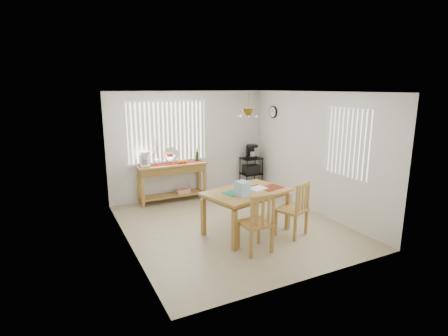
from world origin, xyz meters
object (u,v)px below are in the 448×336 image
dining_table (247,196)px  chair_left (257,223)px  cart_items (251,152)px  chair_right (294,209)px  wire_cart (251,171)px  sideboard (173,173)px

dining_table → chair_left: size_ratio=1.67×
cart_items → chair_left: 3.70m
cart_items → chair_right: bearing=-106.0°
wire_cart → chair_left: bearing=-119.5°
chair_left → chair_right: (0.96, 0.26, 0.00)m
sideboard → wire_cart: 2.18m
chair_right → chair_left: bearing=-164.7°
wire_cart → chair_left: 3.65m
wire_cart → dining_table: 2.86m
sideboard → chair_left: size_ratio=1.59×
sideboard → chair_left: chair_left is taller
sideboard → chair_left: bearing=-83.4°
sideboard → chair_right: 3.21m
wire_cart → chair_left: (-1.80, -3.18, -0.02)m
cart_items → dining_table: size_ratio=0.21×
chair_right → sideboard: bearing=114.5°
cart_items → chair_left: size_ratio=0.35×
wire_cart → chair_right: chair_right is taller
dining_table → chair_right: size_ratio=1.67×
wire_cart → dining_table: bearing=-122.7°
cart_items → wire_cart: bearing=-90.0°
dining_table → chair_right: chair_right is taller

